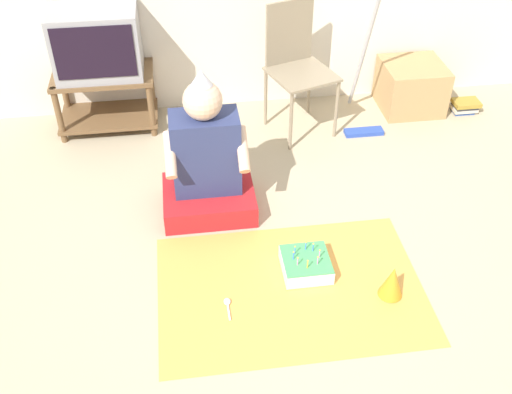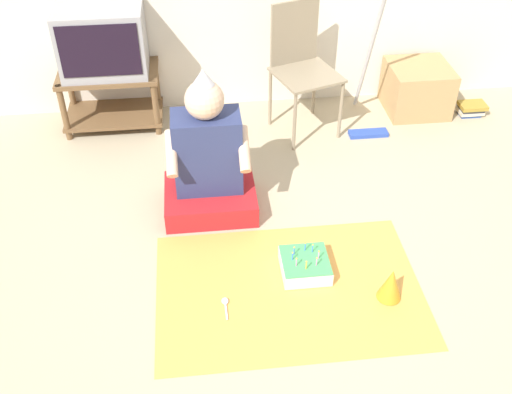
% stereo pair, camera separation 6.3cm
% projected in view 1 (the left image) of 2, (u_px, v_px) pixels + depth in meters
% --- Properties ---
extents(ground_plane, '(16.00, 16.00, 0.00)m').
position_uv_depth(ground_plane, '(330.00, 316.00, 3.03)').
color(ground_plane, tan).
extents(tv_stand, '(0.70, 0.42, 0.43)m').
position_uv_depth(tv_stand, '(106.00, 95.00, 4.29)').
color(tv_stand, brown).
rests_on(tv_stand, ground_plane).
extents(tv, '(0.58, 0.40, 0.45)m').
position_uv_depth(tv, '(97.00, 42.00, 4.04)').
color(tv, '#99999E').
rests_on(tv, tv_stand).
extents(folding_chair, '(0.52, 0.52, 0.90)m').
position_uv_depth(folding_chair, '(296.00, 60.00, 4.13)').
color(folding_chair, gray).
rests_on(folding_chair, ground_plane).
extents(cardboard_box_stack, '(0.45, 0.44, 0.36)m').
position_uv_depth(cardboard_box_stack, '(411.00, 86.00, 4.55)').
color(cardboard_box_stack, tan).
rests_on(cardboard_box_stack, ground_plane).
extents(dust_mop, '(0.28, 0.47, 1.10)m').
position_uv_depth(dust_mop, '(364.00, 88.00, 4.25)').
color(dust_mop, '#2D4CB2').
rests_on(dust_mop, ground_plane).
extents(book_pile, '(0.20, 0.14, 0.09)m').
position_uv_depth(book_pile, '(465.00, 106.00, 4.57)').
color(book_pile, '#284793').
rests_on(book_pile, ground_plane).
extents(person_seated, '(0.55, 0.44, 0.91)m').
position_uv_depth(person_seated, '(207.00, 164.00, 3.51)').
color(person_seated, red).
rests_on(person_seated, ground_plane).
extents(party_cloth, '(1.40, 0.96, 0.01)m').
position_uv_depth(party_cloth, '(290.00, 288.00, 3.17)').
color(party_cloth, '#EFA84C').
rests_on(party_cloth, ground_plane).
extents(birthday_cake, '(0.26, 0.26, 0.15)m').
position_uv_depth(birthday_cake, '(306.00, 264.00, 3.24)').
color(birthday_cake, white).
rests_on(birthday_cake, party_cloth).
extents(party_hat_blue, '(0.13, 0.13, 0.19)m').
position_uv_depth(party_hat_blue, '(392.00, 281.00, 3.07)').
color(party_hat_blue, gold).
rests_on(party_hat_blue, party_cloth).
extents(plastic_spoon_near, '(0.04, 0.15, 0.01)m').
position_uv_depth(plastic_spoon_near, '(227.00, 304.00, 3.07)').
color(plastic_spoon_near, white).
rests_on(plastic_spoon_near, party_cloth).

